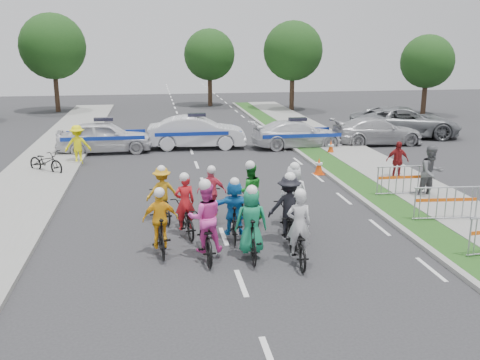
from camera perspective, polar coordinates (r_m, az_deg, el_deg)
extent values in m
plane|color=#28282B|center=(12.26, 0.14, -10.95)|extent=(90.00, 90.00, 0.00)
cube|color=gray|center=(18.12, 13.59, -2.58)|extent=(0.20, 60.00, 0.12)
cube|color=#184415|center=(18.40, 15.60, -2.47)|extent=(1.20, 60.00, 0.11)
cube|color=gray|center=(19.21, 20.49, -2.12)|extent=(2.40, 60.00, 0.13)
imported|color=black|center=(13.27, 6.18, -6.68)|extent=(0.81, 1.92, 0.98)
imported|color=silver|center=(13.05, 6.30, -4.69)|extent=(0.63, 0.44, 1.63)
sphere|color=white|center=(12.77, 6.45, -1.51)|extent=(0.28, 0.28, 0.28)
imported|color=black|center=(13.41, 1.16, -6.10)|extent=(0.59, 1.85, 1.10)
imported|color=#188558|center=(13.21, 1.21, -4.33)|extent=(0.83, 0.56, 1.65)
sphere|color=white|center=(12.93, 1.27, -1.15)|extent=(0.29, 0.29, 0.29)
imported|color=black|center=(13.50, -3.71, -6.07)|extent=(0.76, 2.03, 1.06)
imported|color=#F143B3|center=(13.28, -3.73, -3.99)|extent=(0.87, 0.69, 1.76)
sphere|color=white|center=(12.98, -3.77, -0.54)|extent=(0.31, 0.31, 0.31)
imported|color=black|center=(13.83, -8.43, -5.77)|extent=(0.60, 1.73, 1.02)
imported|color=yellow|center=(13.64, -8.50, -4.13)|extent=(0.92, 0.44, 1.53)
sphere|color=white|center=(13.39, -8.61, -1.33)|extent=(0.27, 0.27, 0.27)
imported|color=black|center=(14.49, 5.13, -4.70)|extent=(0.89, 2.01, 1.02)
imported|color=black|center=(14.28, 5.23, -2.80)|extent=(1.16, 0.75, 1.70)
sphere|color=white|center=(14.02, 5.36, 0.28)|extent=(0.29, 0.29, 0.29)
imported|color=black|center=(14.64, -0.63, -4.45)|extent=(0.67, 1.73, 1.02)
imported|color=blue|center=(14.46, -0.60, -2.89)|extent=(1.46, 0.61, 1.52)
sphere|color=white|center=(14.21, -0.58, -0.24)|extent=(0.26, 0.26, 0.26)
imported|color=black|center=(15.08, -5.87, -4.11)|extent=(0.92, 1.87, 0.94)
imported|color=red|center=(14.89, -5.91, -2.38)|extent=(0.63, 0.47, 1.56)
sphere|color=white|center=(14.64, -5.97, 0.29)|extent=(0.27, 0.27, 0.27)
imported|color=black|center=(15.69, 5.65, -3.00)|extent=(0.53, 1.87, 1.12)
imported|color=white|center=(15.51, 5.73, -1.43)|extent=(0.82, 0.54, 1.68)
sphere|color=white|center=(15.27, 5.86, 1.38)|extent=(0.29, 0.29, 0.29)
imported|color=black|center=(15.92, 1.00, -2.90)|extent=(0.80, 1.94, 1.00)
imported|color=#178020|center=(15.73, 1.04, -1.18)|extent=(0.85, 0.69, 1.66)
sphere|color=white|center=(15.49, 1.09, 1.57)|extent=(0.29, 0.29, 0.29)
imported|color=black|center=(16.12, -3.05, -2.69)|extent=(0.80, 1.73, 1.00)
imported|color=#F04261|center=(15.95, -3.05, -1.27)|extent=(0.94, 0.54, 1.50)
sphere|color=white|center=(15.73, -3.06, 1.10)|extent=(0.26, 0.26, 0.26)
imported|color=black|center=(16.37, -8.25, -2.75)|extent=(0.92, 1.79, 0.89)
imported|color=orange|center=(16.19, -8.31, -1.19)|extent=(1.05, 0.74, 1.49)
sphere|color=white|center=(15.97, -8.39, 1.12)|extent=(0.26, 0.26, 0.26)
imported|color=silver|center=(26.87, -14.24, 4.50)|extent=(4.62, 2.00, 1.55)
imported|color=silver|center=(27.25, -4.61, 5.10)|extent=(5.01, 2.09, 1.61)
imported|color=silver|center=(27.52, 6.13, 4.90)|extent=(4.79, 2.16, 1.36)
imported|color=#AAAAAF|center=(29.06, 14.41, 5.06)|extent=(4.79, 1.99, 1.39)
imported|color=slate|center=(31.82, 17.18, 5.94)|extent=(6.58, 4.18, 1.69)
imported|color=#535458|center=(19.33, 19.73, 0.73)|extent=(1.01, 0.84, 1.87)
imported|color=maroon|center=(21.72, 16.43, 1.99)|extent=(0.93, 0.45, 1.53)
imported|color=#FAF40D|center=(24.64, -16.92, 3.63)|extent=(1.16, 0.73, 1.72)
cube|color=#F24C0C|center=(22.09, 8.39, 0.64)|extent=(0.40, 0.40, 0.03)
cone|color=#F24C0C|center=(22.01, 8.42, 1.48)|extent=(0.36, 0.36, 0.70)
cylinder|color=silver|center=(21.99, 8.43, 1.74)|extent=(0.29, 0.29, 0.08)
cube|color=#F24C0C|center=(26.05, 9.63, 2.73)|extent=(0.40, 0.40, 0.03)
cone|color=#F24C0C|center=(25.99, 9.66, 3.45)|extent=(0.36, 0.36, 0.70)
cylinder|color=silver|center=(25.97, 9.67, 3.67)|extent=(0.29, 0.29, 0.08)
imported|color=black|center=(23.29, -20.00, 1.85)|extent=(1.88, 1.71, 0.99)
cylinder|color=#382619|center=(42.48, 5.56, 9.60)|extent=(0.36, 0.36, 3.25)
sphere|color=#113512|center=(42.32, 5.66, 13.55)|extent=(4.55, 4.55, 4.55)
cylinder|color=#382619|center=(42.08, 19.06, 8.49)|extent=(0.36, 0.36, 2.75)
sphere|color=#113512|center=(41.92, 19.34, 11.85)|extent=(3.85, 3.85, 3.85)
cylinder|color=#382619|center=(43.65, -19.00, 9.19)|extent=(0.36, 0.36, 3.50)
sphere|color=#113512|center=(43.51, -19.35, 13.31)|extent=(4.90, 4.90, 4.90)
cylinder|color=#382619|center=(45.33, -3.22, 9.80)|extent=(0.36, 0.36, 3.00)
sphere|color=#113512|center=(45.18, -3.27, 13.21)|extent=(4.20, 4.20, 4.20)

